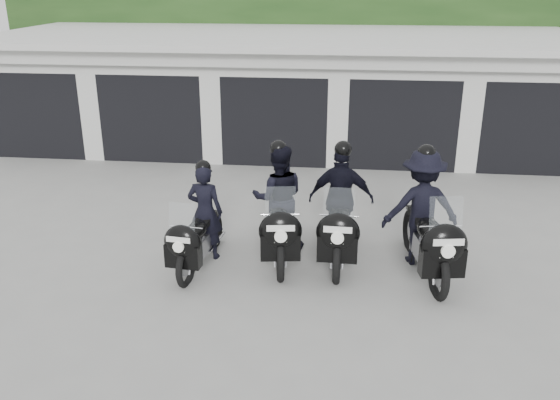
# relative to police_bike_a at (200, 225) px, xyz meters

# --- Properties ---
(ground) EXTENTS (80.00, 80.00, 0.00)m
(ground) POSITION_rel_police_bike_a_xyz_m (0.53, 0.02, -0.70)
(ground) COLOR gray
(ground) RESTS_ON ground
(garage_block) EXTENTS (16.40, 6.80, 2.96)m
(garage_block) POSITION_rel_police_bike_a_xyz_m (0.53, 8.08, 0.73)
(garage_block) COLOR silver
(garage_block) RESTS_ON ground
(background_vegetation) EXTENTS (20.00, 3.90, 5.80)m
(background_vegetation) POSITION_rel_police_bike_a_xyz_m (0.90, 12.94, 2.07)
(background_vegetation) COLOR #1C3B15
(background_vegetation) RESTS_ON ground
(police_bike_a) EXTENTS (0.74, 2.02, 1.76)m
(police_bike_a) POSITION_rel_police_bike_a_xyz_m (0.00, 0.00, 0.00)
(police_bike_a) COLOR black
(police_bike_a) RESTS_ON ground
(police_bike_b) EXTENTS (1.02, 2.29, 2.00)m
(police_bike_b) POSITION_rel_police_bike_a_xyz_m (1.22, 0.56, 0.15)
(police_bike_b) COLOR black
(police_bike_b) RESTS_ON ground
(police_bike_c) EXTENTS (1.10, 2.31, 2.01)m
(police_bike_c) POSITION_rel_police_bike_a_xyz_m (2.25, 0.62, 0.15)
(police_bike_c) COLOR black
(police_bike_c) RESTS_ON ground
(police_bike_d) EXTENTS (1.33, 2.37, 2.08)m
(police_bike_d) POSITION_rel_police_bike_a_xyz_m (3.58, 0.32, 0.19)
(police_bike_d) COLOR black
(police_bike_d) RESTS_ON ground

